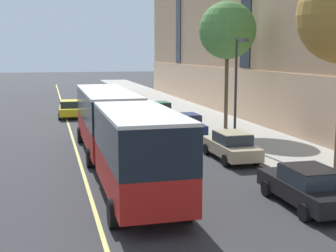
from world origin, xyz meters
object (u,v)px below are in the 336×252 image
object	(u,v)px
parked_car_navy_0	(187,125)
parked_car_black_2	(307,187)
street_tree_far_uptown	(227,31)
city_bus	(117,128)
parked_car_green_5	(159,111)
parked_car_champagne_3	(231,146)
taxi_cab	(70,109)
street_lamp	(237,80)

from	to	relation	value
parked_car_navy_0	parked_car_black_2	world-z (taller)	same
parked_car_black_2	street_tree_far_uptown	distance (m)	18.88
city_bus	street_tree_far_uptown	xyz separation A→B (m)	(9.64, 9.92, 5.24)
parked_car_black_2	city_bus	bearing A→B (deg)	129.43
city_bus	parked_car_green_5	distance (m)	17.92
parked_car_champagne_3	parked_car_green_5	size ratio (longest dim) A/B	1.09
parked_car_black_2	taxi_cab	bearing A→B (deg)	105.22
parked_car_navy_0	parked_car_black_2	bearing A→B (deg)	-90.12
parked_car_green_5	city_bus	bearing A→B (deg)	-110.09
parked_car_navy_0	street_tree_far_uptown	size ratio (longest dim) A/B	0.50
parked_car_navy_0	parked_car_champagne_3	bearing A→B (deg)	-88.90
parked_car_champagne_3	parked_car_green_5	bearing A→B (deg)	90.56
city_bus	parked_car_navy_0	world-z (taller)	city_bus
parked_car_champagne_3	taxi_cab	distance (m)	20.93
parked_car_navy_0	taxi_cab	xyz separation A→B (m)	(-7.52, 11.59, 0.00)
street_tree_far_uptown	street_lamp	size ratio (longest dim) A/B	1.44
parked_car_navy_0	street_lamp	xyz separation A→B (m)	(1.85, -4.56, 3.37)
parked_car_champagne_3	taxi_cab	size ratio (longest dim) A/B	1.03
city_bus	street_tree_far_uptown	size ratio (longest dim) A/B	2.01
street_lamp	city_bus	bearing A→B (deg)	-153.75
parked_car_black_2	parked_car_green_5	bearing A→B (deg)	89.93
parked_car_champagne_3	street_tree_far_uptown	bearing A→B (deg)	70.21
parked_car_green_5	street_tree_far_uptown	distance (m)	10.13
parked_car_green_5	taxi_cab	size ratio (longest dim) A/B	0.95
parked_car_black_2	parked_car_navy_0	bearing A→B (deg)	89.88
street_lamp	parked_car_navy_0	bearing A→B (deg)	112.06
parked_car_navy_0	taxi_cab	world-z (taller)	same
parked_car_champagne_3	parked_car_black_2	bearing A→B (deg)	-91.31
city_bus	parked_car_black_2	bearing A→B (deg)	-50.57
street_tree_far_uptown	street_lamp	world-z (taller)	street_tree_far_uptown
parked_car_green_5	street_tree_far_uptown	world-z (taller)	street_tree_far_uptown
taxi_cab	street_lamp	bearing A→B (deg)	-59.88
parked_car_navy_0	street_tree_far_uptown	bearing A→B (deg)	22.12
street_lamp	street_tree_far_uptown	bearing A→B (deg)	74.57
parked_car_navy_0	street_lamp	size ratio (longest dim) A/B	0.71
parked_car_champagne_3	street_tree_far_uptown	xyz separation A→B (m)	(3.35, 9.30, 6.58)
parked_car_navy_0	parked_car_green_5	bearing A→B (deg)	90.04
parked_car_black_2	street_tree_far_uptown	size ratio (longest dim) A/B	0.51
city_bus	parked_car_champagne_3	xyz separation A→B (m)	(6.29, 0.62, -1.33)
city_bus	street_lamp	distance (m)	9.14
parked_car_navy_0	street_lamp	bearing A→B (deg)	-67.94
city_bus	parked_car_navy_0	size ratio (longest dim) A/B	4.05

